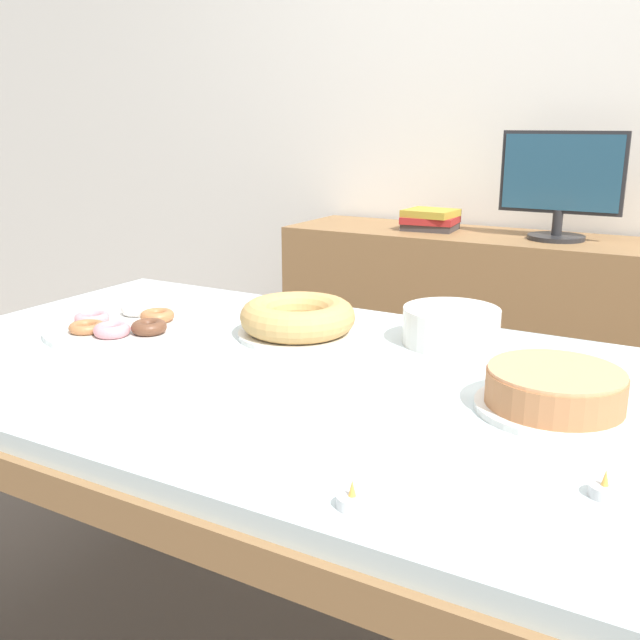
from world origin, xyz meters
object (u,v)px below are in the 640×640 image
(tealight_centre, at_px, (313,307))
(plate_stack, at_px, (451,326))
(book_stack, at_px, (430,220))
(tealight_near_front, at_px, (604,489))
(computer_monitor, at_px, (561,186))
(tealight_right_edge, at_px, (352,500))
(cake_golden_bundt, at_px, (298,319))
(pastry_platter, at_px, (125,326))
(cake_chocolate_round, at_px, (554,391))

(tealight_centre, bearing_deg, plate_stack, -13.27)
(book_stack, height_order, tealight_near_front, book_stack)
(tealight_centre, bearing_deg, tealight_near_front, -38.17)
(computer_monitor, xyz_separation_m, tealight_right_edge, (0.16, -1.91, -0.24))
(tealight_near_front, xyz_separation_m, tealight_right_edge, (-0.27, -0.19, 0.00))
(tealight_near_front, bearing_deg, cake_golden_bundt, 149.95)
(computer_monitor, relative_size, pastry_platter, 1.18)
(cake_golden_bundt, relative_size, pastry_platter, 0.75)
(cake_golden_bundt, height_order, tealight_right_edge, cake_golden_bundt)
(computer_monitor, height_order, cake_golden_bundt, computer_monitor)
(tealight_centre, bearing_deg, cake_golden_bundt, -68.65)
(tealight_near_front, bearing_deg, tealight_right_edge, -145.62)
(tealight_near_front, distance_m, tealight_right_edge, 0.33)
(pastry_platter, distance_m, tealight_centre, 0.47)
(book_stack, relative_size, plate_stack, 1.05)
(computer_monitor, bearing_deg, tealight_right_edge, -85.29)
(plate_stack, xyz_separation_m, tealight_near_front, (0.40, -0.53, -0.03))
(book_stack, bearing_deg, cake_chocolate_round, -61.73)
(cake_golden_bundt, bearing_deg, tealight_centre, 111.35)
(cake_chocolate_round, bearing_deg, book_stack, 118.27)
(pastry_platter, height_order, tealight_centre, pastry_platter)
(computer_monitor, xyz_separation_m, tealight_near_front, (0.43, -1.72, -0.24))
(plate_stack, bearing_deg, cake_golden_bundt, -159.33)
(pastry_platter, distance_m, tealight_near_front, 1.12)
(book_stack, relative_size, pastry_platter, 0.61)
(book_stack, distance_m, tealight_near_front, 1.95)
(book_stack, height_order, tealight_centre, book_stack)
(cake_golden_bundt, bearing_deg, plate_stack, 20.67)
(computer_monitor, distance_m, book_stack, 0.50)
(plate_stack, bearing_deg, tealight_centre, 166.73)
(cake_chocolate_round, xyz_separation_m, pastry_platter, (-0.97, -0.01, -0.02))
(computer_monitor, distance_m, tealight_right_edge, 1.93)
(pastry_platter, distance_m, tealight_right_edge, 0.93)
(computer_monitor, distance_m, tealight_near_front, 1.79)
(tealight_centre, relative_size, tealight_right_edge, 1.00)
(cake_golden_bundt, relative_size, tealight_near_front, 6.75)
(cake_golden_bundt, relative_size, tealight_centre, 6.75)
(computer_monitor, xyz_separation_m, cake_golden_bundt, (-0.29, -1.31, -0.21))
(book_stack, relative_size, cake_golden_bundt, 0.81)
(book_stack, relative_size, tealight_centre, 5.49)
(plate_stack, bearing_deg, pastry_platter, -157.67)
(book_stack, distance_m, cake_golden_bundt, 1.32)
(computer_monitor, xyz_separation_m, book_stack, (-0.48, 0.00, -0.15))
(computer_monitor, distance_m, tealight_centre, 1.18)
(cake_golden_bundt, distance_m, tealight_near_front, 0.83)
(plate_stack, bearing_deg, computer_monitor, 91.44)
(pastry_platter, bearing_deg, book_stack, 83.02)
(plate_stack, distance_m, tealight_right_edge, 0.73)
(cake_golden_bundt, height_order, tealight_centre, cake_golden_bundt)
(cake_chocolate_round, height_order, tealight_near_front, cake_chocolate_round)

